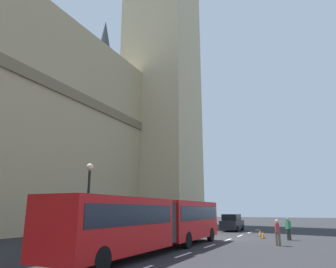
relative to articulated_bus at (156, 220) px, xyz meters
name	(u,v)px	position (x,y,z in m)	size (l,w,h in m)	color
ground_plane	(232,239)	(9.90, -1.99, -1.75)	(160.00, 160.00, 0.00)	#262628
lane_centre_marking	(228,240)	(8.48, -1.99, -1.74)	(29.80, 0.16, 0.01)	silver
articulated_bus	(156,220)	(0.00, 0.00, 0.00)	(16.52, 2.54, 2.90)	red
sedan_lead	(232,223)	(19.06, 0.16, -0.83)	(4.40, 1.86, 1.85)	black
traffic_cone_west	(263,235)	(11.19, -4.34, -1.46)	(0.36, 0.36, 0.58)	black
traffic_cone_middle	(260,233)	(13.22, -3.78, -1.46)	(0.36, 0.36, 0.58)	black
street_lamp	(88,198)	(-0.80, 4.51, 1.31)	(0.44, 0.44, 5.27)	black
pedestrian_near_cones	(277,231)	(5.97, -6.09, -0.83)	(0.44, 0.36, 1.69)	#726651
pedestrian_by_kerb	(288,228)	(10.32, -6.45, -0.83)	(0.46, 0.44, 1.69)	#333333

